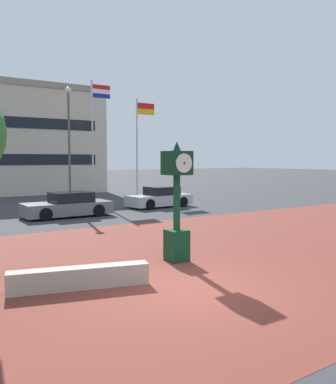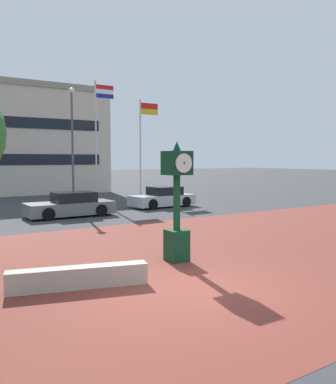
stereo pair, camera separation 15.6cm
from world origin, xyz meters
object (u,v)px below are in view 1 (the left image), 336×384
Objects in this scene: street_clock at (177,201)px; flagpole_primary at (94,131)px; car_street_mid at (160,198)px; car_street_far at (68,206)px; flagpole_secondary at (139,140)px; street_lamp_post at (69,135)px.

flagpole_primary is at bearing 75.08° from street_clock.
car_street_mid and car_street_far have the same top height.
street_clock is 13.61m from car_street_mid.
flagpole_secondary is (3.65, 0.00, -0.51)m from flagpole_primary.
flagpole_primary is at bearing -180.00° from flagpole_secondary.
car_street_far is 0.59× the size of flagpole_secondary.
car_street_far is 11.19m from flagpole_secondary.
flagpole_primary is 1.14× the size of street_lamp_post.
street_lamp_post reaches higher than car_street_far.
flagpole_secondary reaches higher than car_street_mid.
street_clock is at bearing 146.86° from car_street_mid.
street_lamp_post is (-6.31, -2.24, 0.03)m from flagpole_secondary.
flagpole_secondary is (8.03, 6.74, 3.91)m from car_street_far.
street_lamp_post is at bearing 82.40° from street_clock.
car_street_mid is at bearing -106.81° from flagpole_secondary.
street_clock is at bearing -98.34° from street_lamp_post.
car_street_far is at bearing -123.06° from flagpole_primary.
car_street_far is 6.23m from street_lamp_post.
street_clock is 0.46× the size of flagpole_secondary.
flagpole_secondary is at bearing 64.66° from street_clock.
flagpole_primary is (4.39, 6.74, 4.42)m from car_street_far.
flagpole_secondary is (8.54, 17.45, 2.71)m from street_clock.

